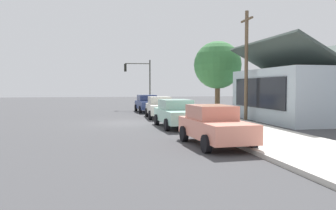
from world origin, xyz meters
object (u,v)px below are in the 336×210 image
Objects in this scene: car_navy at (147,103)px; traffic_light_main at (140,76)px; car_ivory at (160,107)px; fire_hydrant_red at (184,113)px; car_coral at (214,125)px; car_seafoam at (177,113)px; utility_pole_wooden at (246,64)px; shade_tree at (218,65)px.

traffic_light_main is (-4.88, -0.11, 2.68)m from car_navy.
car_navy is 0.97× the size of car_ivory.
car_navy is 6.39× the size of fire_hydrant_red.
car_seafoam is at bearing 177.62° from car_coral.
car_navy is 0.61× the size of utility_pole_wooden.
traffic_light_main reaches higher than car_navy.
fire_hydrant_red is at bearing 39.99° from car_ivory.
car_coral is 17.25m from shade_tree.
car_coral is (12.71, 0.00, -0.00)m from car_ivory.
car_ivory is 0.74× the size of shade_tree.
car_ivory is 2.36m from fire_hydrant_red.
car_navy is 0.96× the size of car_seafoam.
car_seafoam is 6.69× the size of fire_hydrant_red.
car_coral reaches higher than fire_hydrant_red.
traffic_light_main is at bearing 179.10° from car_seafoam.
shade_tree reaches higher than traffic_light_main.
car_coral is at bearing -7.42° from fire_hydrant_red.
car_ivory is at bearing 1.26° from traffic_light_main.
car_ivory is at bearing 176.90° from car_coral.
fire_hydrant_red is (7.94, 1.55, -0.32)m from car_navy.
car_coral is at bearing -30.26° from utility_pole_wooden.
car_seafoam is at bearing -1.57° from car_navy.
utility_pole_wooden is at bearing 146.62° from car_coral.
car_seafoam is 11.61m from shade_tree.
shade_tree is at bearing 139.99° from fire_hydrant_red.
traffic_light_main is 7.32× the size of fire_hydrant_red.
car_ivory is at bearing -60.42° from shade_tree.
car_seafoam is at bearing -62.71° from utility_pole_wooden.
car_ivory is at bearing 177.85° from car_seafoam.
utility_pole_wooden is (14.40, 5.66, 0.44)m from traffic_light_main.
car_ivory is 7.37m from shade_tree.
car_coral is at bearing 0.59° from traffic_light_main.
shade_tree is at bearing 61.93° from car_navy.
car_coral is at bearing 2.57° from car_ivory.
fire_hydrant_red is (-4.41, 1.50, -0.32)m from car_seafoam.
fire_hydrant_red is at bearing 9.22° from car_navy.
shade_tree is 0.84× the size of utility_pole_wooden.
utility_pole_wooden is (9.52, 5.55, 3.11)m from car_navy.
car_navy is at bearing -149.76° from utility_pole_wooden.
traffic_light_main reaches higher than car_ivory.
car_ivory is at bearing -0.59° from car_navy.
utility_pole_wooden is 10.56× the size of fire_hydrant_red.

